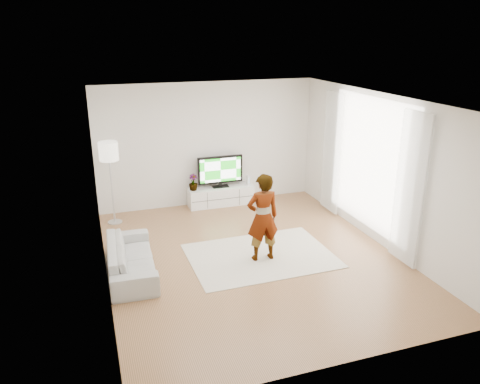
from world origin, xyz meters
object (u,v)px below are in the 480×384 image
object	(u,v)px
media_console	(221,196)
television	(220,170)
floor_lamp	(109,155)
sofa	(131,258)
rug	(261,256)
player	(263,217)

from	to	relation	value
media_console	television	distance (m)	0.61
floor_lamp	television	bearing A→B (deg)	8.11
floor_lamp	sofa	bearing A→B (deg)	-87.47
television	floor_lamp	world-z (taller)	floor_lamp
media_console	floor_lamp	size ratio (longest dim) A/B	0.87
rug	sofa	xyz separation A→B (m)	(-2.26, 0.12, 0.27)
television	player	bearing A→B (deg)	-91.67
rug	floor_lamp	bearing A→B (deg)	134.13
sofa	media_console	bearing A→B (deg)	-39.03
rug	player	world-z (taller)	player
rug	floor_lamp	size ratio (longest dim) A/B	1.46
rug	sofa	world-z (taller)	sofa
player	television	bearing A→B (deg)	-91.25
sofa	floor_lamp	world-z (taller)	floor_lamp
television	rug	world-z (taller)	television
sofa	rug	bearing A→B (deg)	-90.60
television	rug	size ratio (longest dim) A/B	0.41
media_console	sofa	xyz separation A→B (m)	(-2.33, -2.64, 0.06)
rug	player	size ratio (longest dim) A/B	1.62
television	floor_lamp	size ratio (longest dim) A/B	0.60
media_console	television	xyz separation A→B (m)	(-0.00, 0.03, 0.61)
rug	floor_lamp	distance (m)	3.70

